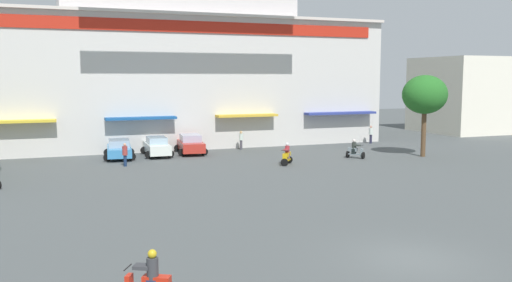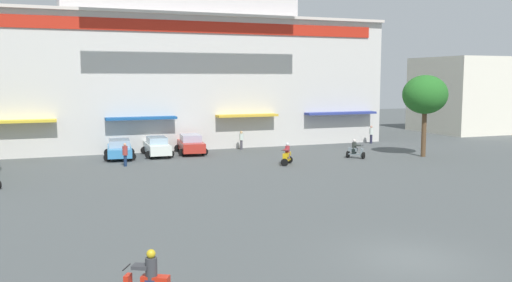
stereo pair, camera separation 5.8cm
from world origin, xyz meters
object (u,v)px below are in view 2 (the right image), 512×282
Objects in this scene: scooter_rider_4 at (287,156)px; parked_car_1 at (157,146)px; pedestrian_0 at (125,153)px; pedestrian_1 at (241,139)px; parked_car_0 at (119,149)px; parked_car_2 at (191,144)px; plaza_tree_1 at (425,95)px; scooter_rider_2 at (355,150)px; scooter_rider_1 at (148,282)px; pedestrian_2 at (371,133)px.

parked_car_1 is at bearing 135.75° from scooter_rider_4.
pedestrian_0 reaches higher than pedestrian_1.
parked_car_0 is 2.82× the size of pedestrian_1.
parked_car_2 is at bearing 7.33° from parked_car_0.
pedestrian_0 is (-0.07, -3.96, 0.19)m from parked_car_0.
plaza_tree_1 is 4.32× the size of scooter_rider_2.
parked_car_1 is 2.76× the size of pedestrian_0.
pedestrian_1 is at bearing 66.42° from scooter_rider_1.
pedestrian_1 is (-6.47, 7.88, 0.32)m from scooter_rider_2.
pedestrian_0 reaches higher than scooter_rider_1.
scooter_rider_4 is 0.97× the size of pedestrian_1.
pedestrian_0 is at bearing -166.72° from pedestrian_2.
parked_car_0 is at bearing 161.86° from plaza_tree_1.
parked_car_1 reaches higher than parked_car_0.
pedestrian_2 is (6.32, 7.76, 0.35)m from scooter_rider_2.
parked_car_0 is 2.91× the size of scooter_rider_4.
scooter_rider_1 is at bearing -131.11° from pedestrian_2.
pedestrian_2 reaches higher than scooter_rider_1.
scooter_rider_4 is 8.90m from pedestrian_1.
parked_car_1 is 2.68× the size of pedestrian_2.
parked_car_1 is at bearing 6.86° from parked_car_0.
pedestrian_1 is at bearing 92.19° from scooter_rider_4.
plaza_tree_1 is 23.80m from parked_car_0.
scooter_rider_4 reaches higher than parked_car_1.
pedestrian_1 is 12.80m from pedestrian_2.
scooter_rider_1 reaches higher than scooter_rider_2.
parked_car_1 reaches higher than scooter_rider_2.
parked_car_0 is at bearing 145.96° from scooter_rider_4.
scooter_rider_1 is at bearing -95.84° from pedestrian_0.
pedestrian_1 is at bearing 179.47° from pedestrian_2.
parked_car_2 is (2.81, 0.39, 0.02)m from parked_car_1.
plaza_tree_1 reaches higher than scooter_rider_4.
scooter_rider_1 is 1.06× the size of scooter_rider_2.
plaza_tree_1 reaches higher than parked_car_2.
scooter_rider_2 is 0.90× the size of pedestrian_0.
scooter_rider_1 is 0.93× the size of pedestrian_2.
pedestrian_2 is at bearing 48.89° from scooter_rider_1.
scooter_rider_2 is at bearing -129.17° from pedestrian_2.
parked_car_2 is 2.70× the size of pedestrian_2.
parked_car_0 is at bearing -176.24° from pedestrian_2.
pedestrian_0 reaches higher than parked_car_1.
scooter_rider_1 is 24.10m from pedestrian_0.
pedestrian_0 is 0.97× the size of pedestrian_2.
plaza_tree_1 is 9.67m from pedestrian_2.
pedestrian_1 is (10.46, 5.61, -0.00)m from pedestrian_0.
parked_car_1 is at bearing 55.19° from pedestrian_0.
scooter_rider_4 is (4.99, -7.98, -0.13)m from parked_car_2.
parked_car_2 is 29.84m from scooter_rider_1.
scooter_rider_2 is at bearing -20.31° from parked_car_0.
parked_car_1 is (-19.36, 7.66, -4.02)m from plaza_tree_1.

